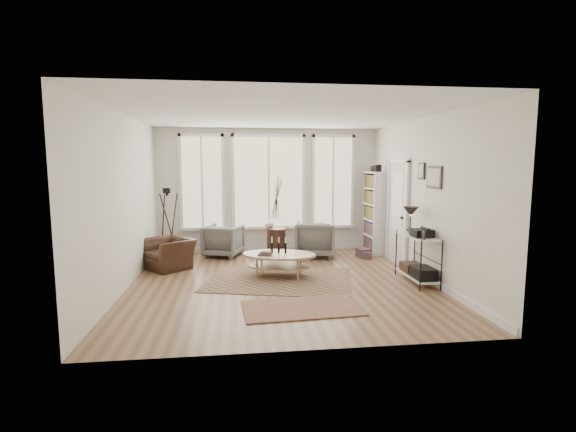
{
  "coord_description": "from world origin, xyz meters",
  "views": [
    {
      "loc": [
        -0.75,
        -7.13,
        2.07
      ],
      "look_at": [
        0.2,
        0.6,
        1.1
      ],
      "focal_mm": 26.0,
      "sensor_mm": 36.0,
      "label": 1
    }
  ],
  "objects": [
    {
      "name": "armchair_right",
      "position": [
        0.99,
        1.98,
        0.4
      ],
      "size": [
        1.03,
        1.05,
        0.81
      ],
      "primitive_type": "imported",
      "rotation": [
        0.0,
        0.0,
        2.92
      ],
      "color": "slate",
      "rests_on": "ground"
    },
    {
      "name": "bookcase",
      "position": [
        2.44,
        2.23,
        0.96
      ],
      "size": [
        0.31,
        0.85,
        2.06
      ],
      "color": "white",
      "rests_on": "ground"
    },
    {
      "name": "tripod_camera",
      "position": [
        -2.23,
        2.0,
        0.72
      ],
      "size": [
        0.55,
        0.55,
        1.57
      ],
      "color": "black",
      "rests_on": "ground"
    },
    {
      "name": "book_stack_near",
      "position": [
        2.05,
        1.78,
        0.1
      ],
      "size": [
        0.31,
        0.35,
        0.19
      ],
      "primitive_type": "cube",
      "rotation": [
        0.0,
        0.0,
        0.3
      ],
      "color": "brown",
      "rests_on": "ground"
    },
    {
      "name": "wall_art",
      "position": [
        2.58,
        -0.27,
        1.88
      ],
      "size": [
        0.04,
        0.88,
        0.44
      ],
      "color": "black",
      "rests_on": "ground"
    },
    {
      "name": "rug_main",
      "position": [
        -0.0,
        0.15,
        0.01
      ],
      "size": [
        2.92,
        2.46,
        0.01
      ],
      "primitive_type": "cube",
      "rotation": [
        0.0,
        0.0,
        -0.24
      ],
      "color": "brown",
      "rests_on": "ground"
    },
    {
      "name": "vase",
      "position": [
        -0.04,
        2.19,
        0.75
      ],
      "size": [
        0.23,
        0.23,
        0.22
      ],
      "primitive_type": "imported",
      "rotation": [
        0.0,
        0.0,
        -0.05
      ],
      "color": "silver",
      "rests_on": "side_table"
    },
    {
      "name": "low_shelf",
      "position": [
        2.38,
        -0.3,
        0.51
      ],
      "size": [
        0.38,
        1.08,
        1.3
      ],
      "color": "white",
      "rests_on": "ground"
    },
    {
      "name": "door",
      "position": [
        2.57,
        1.15,
        1.12
      ],
      "size": [
        0.09,
        1.06,
        2.22
      ],
      "color": "silver",
      "rests_on": "ground"
    },
    {
      "name": "side_table",
      "position": [
        0.11,
        2.05,
        0.86
      ],
      "size": [
        0.43,
        0.43,
        1.79
      ],
      "color": "#341F14",
      "rests_on": "ground"
    },
    {
      "name": "room",
      "position": [
        0.02,
        0.03,
        1.43
      ],
      "size": [
        5.5,
        5.54,
        2.9
      ],
      "color": "#8A6748",
      "rests_on": "ground"
    },
    {
      "name": "bay_window",
      "position": [
        0.0,
        2.71,
        1.61
      ],
      "size": [
        4.14,
        0.12,
        2.24
      ],
      "color": "beige",
      "rests_on": "ground"
    },
    {
      "name": "coffee_table",
      "position": [
        -0.0,
        0.38,
        0.33
      ],
      "size": [
        1.53,
        1.18,
        0.62
      ],
      "color": "tan",
      "rests_on": "ground"
    },
    {
      "name": "book_stack_far",
      "position": [
        2.05,
        1.61,
        0.08
      ],
      "size": [
        0.24,
        0.28,
        0.15
      ],
      "primitive_type": "cube",
      "rotation": [
        0.0,
        0.0,
        0.26
      ],
      "color": "brown",
      "rests_on": "ground"
    },
    {
      "name": "accent_chair",
      "position": [
        -2.14,
        1.26,
        0.3
      ],
      "size": [
        1.21,
        1.21,
        0.59
      ],
      "primitive_type": "imported",
      "rotation": [
        0.0,
        0.0,
        -0.84
      ],
      "color": "#341F14",
      "rests_on": "ground"
    },
    {
      "name": "rug_runner",
      "position": [
        0.15,
        -1.4,
        0.01
      ],
      "size": [
        1.75,
        1.06,
        0.01
      ],
      "primitive_type": "cube",
      "rotation": [
        0.0,
        0.0,
        0.07
      ],
      "color": "brown",
      "rests_on": "ground"
    },
    {
      "name": "armchair_left",
      "position": [
        -1.07,
        2.24,
        0.36
      ],
      "size": [
        0.99,
        1.01,
        0.72
      ],
      "primitive_type": "imported",
      "rotation": [
        0.0,
        0.0,
        2.78
      ],
      "color": "slate",
      "rests_on": "ground"
    }
  ]
}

